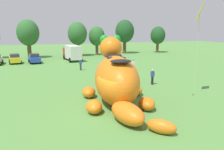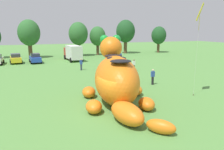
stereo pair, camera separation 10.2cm
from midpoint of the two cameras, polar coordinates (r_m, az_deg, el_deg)
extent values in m
plane|color=#568E42|center=(15.87, -0.07, -9.80)|extent=(160.00, 160.00, 0.00)
ellipsoid|color=orange|center=(17.20, 1.32, -1.34)|extent=(4.71, 7.39, 3.85)
ellipsoid|color=orange|center=(19.68, -0.15, 7.24)|extent=(2.44, 2.59, 2.03)
sphere|color=green|center=(19.86, -1.90, 9.48)|extent=(0.81, 0.81, 0.81)
sphere|color=green|center=(20.02, 1.32, 9.50)|extent=(0.81, 0.81, 0.81)
ellipsoid|color=black|center=(18.39, 0.50, 5.13)|extent=(1.75, 1.51, 0.26)
ellipsoid|color=black|center=(16.88, 1.35, 4.52)|extent=(1.75, 1.51, 0.26)
ellipsoid|color=black|center=(15.22, 2.50, 3.69)|extent=(1.75, 1.51, 0.26)
ellipsoid|color=orange|center=(19.16, -6.03, -4.52)|extent=(1.48, 1.85, 0.94)
ellipsoid|color=orange|center=(19.81, 6.45, -3.98)|extent=(1.48, 1.85, 0.94)
ellipsoid|color=orange|center=(15.59, -4.68, -8.39)|extent=(1.48, 1.85, 0.94)
ellipsoid|color=orange|center=(16.33, 9.36, -7.56)|extent=(1.48, 1.85, 0.94)
ellipsoid|color=orange|center=(13.90, 4.21, -10.08)|extent=(1.99, 3.28, 1.35)
ellipsoid|color=orange|center=(13.01, 13.10, -13.22)|extent=(1.77, 1.88, 0.82)
cylinder|color=black|center=(43.17, -26.87, 3.25)|extent=(0.24, 0.64, 0.64)
cylinder|color=black|center=(40.67, -27.27, 2.75)|extent=(0.24, 0.64, 0.64)
cube|color=yellow|center=(42.16, -24.21, 3.86)|extent=(2.17, 4.27, 0.80)
cube|color=#2D333D|center=(41.93, -24.28, 4.78)|extent=(1.72, 2.13, 0.60)
cylinder|color=black|center=(43.44, -25.38, 3.43)|extent=(0.31, 0.66, 0.64)
cylinder|color=black|center=(43.51, -23.14, 3.64)|extent=(0.31, 0.66, 0.64)
cylinder|color=black|center=(40.92, -25.24, 2.99)|extent=(0.31, 0.66, 0.64)
cylinder|color=black|center=(41.00, -22.87, 3.21)|extent=(0.31, 0.66, 0.64)
cube|color=#2347B7|center=(41.25, -19.70, 4.06)|extent=(2.09, 4.25, 0.80)
cube|color=#2D333D|center=(41.02, -19.75, 5.00)|extent=(1.68, 2.10, 0.60)
cylinder|color=black|center=(42.47, -21.00, 3.63)|extent=(0.30, 0.66, 0.64)
cylinder|color=black|center=(42.65, -18.72, 3.82)|extent=(0.30, 0.66, 0.64)
cylinder|color=black|center=(39.97, -20.66, 3.17)|extent=(0.30, 0.66, 0.64)
cylinder|color=black|center=(40.15, -18.25, 3.38)|extent=(0.30, 0.66, 0.64)
cube|color=#B2231E|center=(44.74, -11.15, 5.97)|extent=(2.15, 1.97, 1.90)
cube|color=silver|center=(41.63, -10.06, 6.00)|extent=(2.49, 4.77, 2.50)
cylinder|color=black|center=(44.61, -12.34, 4.67)|extent=(0.36, 0.92, 0.90)
cylinder|color=black|center=(45.10, -9.86, 4.85)|extent=(0.36, 0.92, 0.90)
cylinder|color=black|center=(39.96, -10.83, 3.92)|extent=(0.36, 0.92, 0.90)
cylinder|color=black|center=(40.53, -7.96, 4.13)|extent=(0.36, 0.92, 0.90)
cylinder|color=brown|center=(48.71, -20.84, 5.90)|extent=(0.81, 0.81, 2.82)
ellipsoid|color=#2D662D|center=(48.51, -21.19, 10.47)|extent=(4.51, 4.51, 5.42)
cylinder|color=brown|center=(49.86, -8.78, 6.58)|extent=(0.77, 0.77, 2.69)
ellipsoid|color=#2D662D|center=(49.66, -8.92, 10.84)|extent=(4.30, 4.30, 5.16)
cylinder|color=brown|center=(51.51, -3.76, 6.68)|extent=(0.67, 0.67, 2.36)
ellipsoid|color=#2D662D|center=(51.32, -3.81, 10.29)|extent=(3.77, 3.77, 4.52)
cylinder|color=brown|center=(55.09, 3.63, 7.33)|extent=(0.84, 0.84, 2.94)
ellipsoid|color=#1E4C23|center=(54.91, 3.69, 11.55)|extent=(4.71, 4.71, 5.65)
cylinder|color=brown|center=(58.27, 12.26, 7.06)|extent=(0.68, 0.68, 2.39)
ellipsoid|color=#1E4C23|center=(58.10, 12.41, 10.29)|extent=(3.82, 3.82, 4.58)
cylinder|color=#2D334C|center=(32.08, -8.11, 2.06)|extent=(0.26, 0.26, 0.88)
cube|color=#2D4CA5|center=(31.96, -8.15, 3.37)|extent=(0.38, 0.22, 0.60)
sphere|color=tan|center=(31.90, -8.17, 4.11)|extent=(0.22, 0.22, 0.22)
cylinder|color=black|center=(23.81, 10.88, -1.48)|extent=(0.26, 0.26, 0.88)
cube|color=#2D4CA5|center=(23.65, 10.95, 0.26)|extent=(0.38, 0.22, 0.60)
sphere|color=beige|center=(23.57, 10.99, 1.26)|extent=(0.22, 0.22, 0.22)
cylinder|color=black|center=(31.27, 5.91, 1.86)|extent=(0.26, 0.26, 0.88)
cube|color=white|center=(31.15, 5.94, 3.20)|extent=(0.38, 0.22, 0.60)
sphere|color=brown|center=(31.09, 5.96, 3.96)|extent=(0.22, 0.22, 0.22)
cylinder|color=black|center=(40.84, 2.39, 4.28)|extent=(0.26, 0.26, 0.88)
cube|color=#2D4CA5|center=(40.75, 2.40, 5.31)|extent=(0.38, 0.22, 0.60)
sphere|color=#9E7051|center=(40.70, 2.40, 5.89)|extent=(0.22, 0.22, 0.22)
cylinder|color=brown|center=(21.00, 20.96, -4.91)|extent=(0.06, 0.06, 0.15)
cylinder|color=silver|center=(20.30, 21.73, 5.07)|extent=(0.01, 0.01, 7.19)
cube|color=yellow|center=(20.24, 22.54, 15.22)|extent=(1.13, 1.13, 1.44)
cylinder|color=yellow|center=(20.19, 22.33, 12.68)|extent=(0.03, 0.03, 1.20)
camera|label=1|loc=(0.05, -89.84, 0.03)|focal=34.33mm
camera|label=2|loc=(0.05, 90.16, -0.03)|focal=34.33mm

